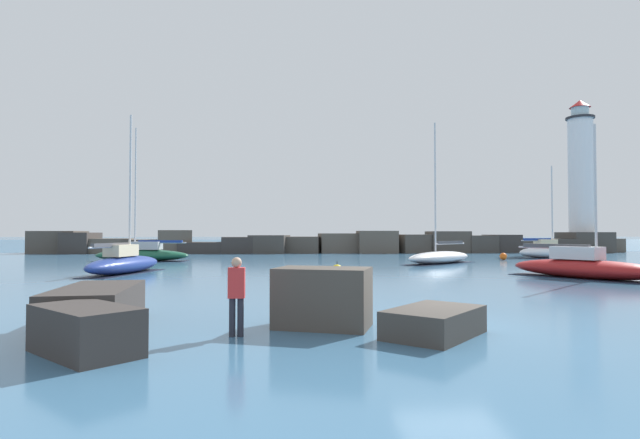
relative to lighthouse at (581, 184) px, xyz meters
name	(u,v)px	position (x,y,z in m)	size (l,w,h in m)	color
ground_plane	(450,326)	(-30.88, -45.81, -8.19)	(600.00, 600.00, 0.00)	#3D6B8E
open_sea_beyond	(308,243)	(-30.88, 59.80, -8.19)	(400.00, 116.00, 0.01)	#2D5B7F
breakwater_jetty	(330,244)	(-30.33, -0.16, -7.14)	(68.63, 6.79, 2.60)	#4C443D
lighthouse	(581,184)	(0.00, 0.00, 0.00)	(3.80, 3.80, 18.31)	gray
foreground_rocks	(195,311)	(-36.92, -46.30, -7.69)	(10.57, 5.88, 1.43)	#4C443D
sailboat_moored_0	(584,267)	(-20.12, -33.64, -7.62)	(5.77, 7.65, 7.65)	maroon
sailboat_moored_1	(142,254)	(-46.71, -16.93, -7.60)	(7.74, 2.87, 10.79)	#195138
sailboat_moored_2	(440,257)	(-23.69, -21.20, -7.69)	(7.03, 6.69, 10.46)	white
sailboat_moored_3	(124,263)	(-44.06, -29.36, -7.58)	(3.07, 7.28, 9.06)	navy
sailboat_moored_4	(548,251)	(-11.42, -13.72, -7.55)	(6.46, 3.26, 8.44)	white
mooring_buoy_orange_near	(503,256)	(-16.86, -16.63, -7.89)	(0.60, 0.60, 0.80)	#EA5914
mooring_buoy_far_side	(337,270)	(-32.30, -31.29, -7.89)	(0.60, 0.60, 0.80)	yellow
person_on_rocks	(236,292)	(-35.93, -46.77, -7.22)	(0.36, 0.23, 1.73)	#282833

